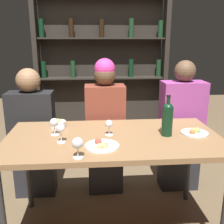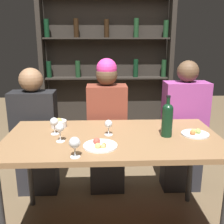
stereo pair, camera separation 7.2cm
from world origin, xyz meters
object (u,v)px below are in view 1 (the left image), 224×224
object	(u,v)px
wine_glass_0	(54,123)
snack_bowl	(58,124)
wine_bottle	(167,118)
food_plate_0	(102,145)
wine_glass_1	(78,144)
seated_person_left	(33,137)
food_plate_1	(194,132)
seated_person_center	(105,129)
wine_glass_2	(109,125)
wine_glass_3	(61,129)
seated_person_right	(181,130)

from	to	relation	value
wine_glass_0	snack_bowl	size ratio (longest dim) A/B	1.05
wine_bottle	food_plate_0	size ratio (longest dim) A/B	1.33
food_plate_0	wine_glass_1	bearing A→B (deg)	-134.02
wine_bottle	seated_person_left	xyz separation A→B (m)	(-1.09, 0.59, -0.34)
food_plate_1	seated_person_center	distance (m)	0.87
wine_glass_1	seated_person_left	bearing A→B (deg)	117.00
wine_glass_0	seated_person_left	bearing A→B (deg)	118.60
food_plate_0	seated_person_center	world-z (taller)	seated_person_center
wine_glass_0	seated_person_center	distance (m)	0.69
wine_glass_1	wine_glass_2	distance (m)	0.42
wine_glass_1	wine_glass_3	size ratio (longest dim) A/B	0.98
wine_bottle	wine_glass_3	bearing A→B (deg)	-174.21
food_plate_1	food_plate_0	bearing A→B (deg)	-164.48
wine_bottle	wine_glass_2	size ratio (longest dim) A/B	2.59
wine_glass_2	seated_person_center	world-z (taller)	seated_person_center
food_plate_0	food_plate_1	xyz separation A→B (m)	(0.70, 0.19, 0.00)
wine_bottle	seated_person_center	xyz separation A→B (m)	(-0.42, 0.59, -0.28)
food_plate_1	seated_person_center	size ratio (longest dim) A/B	0.15
wine_glass_2	seated_person_right	world-z (taller)	seated_person_right
wine_glass_3	food_plate_0	distance (m)	0.30
snack_bowl	seated_person_left	size ratio (longest dim) A/B	0.10
wine_glass_2	wine_glass_3	size ratio (longest dim) A/B	0.89
wine_glass_0	wine_glass_1	size ratio (longest dim) A/B	1.00
seated_person_right	wine_glass_1	bearing A→B (deg)	-135.98
seated_person_center	seated_person_right	bearing A→B (deg)	0.00
food_plate_0	seated_person_right	world-z (taller)	seated_person_right
wine_glass_1	wine_glass_2	xyz separation A→B (m)	(0.21, 0.37, -0.01)
snack_bowl	food_plate_1	bearing A→B (deg)	-12.06
wine_glass_1	seated_person_left	xyz separation A→B (m)	(-0.47, 0.92, -0.29)
food_plate_1	snack_bowl	size ratio (longest dim) A/B	1.63
wine_glass_0	wine_bottle	bearing A→B (deg)	-5.16
seated_person_left	seated_person_right	bearing A→B (deg)	0.00
wine_glass_1	snack_bowl	xyz separation A→B (m)	(-0.18, 0.56, -0.06)
food_plate_0	seated_person_left	distance (m)	1.00
wine_bottle	seated_person_right	bearing A→B (deg)	61.38
wine_bottle	seated_person_center	world-z (taller)	seated_person_center
seated_person_right	food_plate_1	bearing A→B (deg)	-100.31
snack_bowl	wine_bottle	bearing A→B (deg)	-16.19
wine_glass_1	seated_person_center	xyz separation A→B (m)	(0.21, 0.92, -0.24)
wine_glass_2	wine_glass_0	bearing A→B (deg)	174.95
wine_glass_0	seated_person_center	size ratio (longest dim) A/B	0.10
food_plate_0	seated_person_right	bearing A→B (deg)	43.64
seated_person_left	snack_bowl	bearing A→B (deg)	-50.92
food_plate_0	seated_person_center	size ratio (longest dim) A/B	0.17
wine_glass_2	snack_bowl	size ratio (longest dim) A/B	0.95
seated_person_center	seated_person_right	world-z (taller)	seated_person_center
wine_glass_2	food_plate_1	world-z (taller)	wine_glass_2
wine_glass_1	seated_person_left	world-z (taller)	seated_person_left
wine_glass_3	wine_glass_1	bearing A→B (deg)	-63.90
food_plate_1	seated_person_center	world-z (taller)	seated_person_center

